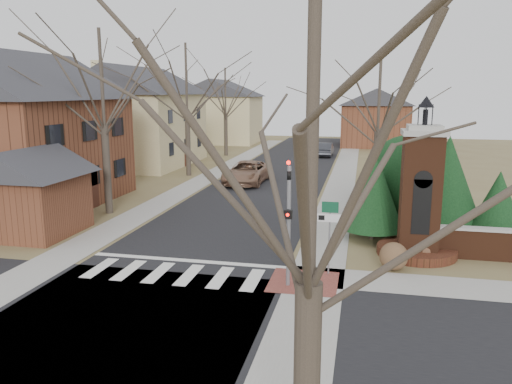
% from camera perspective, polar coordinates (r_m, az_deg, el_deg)
% --- Properties ---
extents(ground, '(120.00, 120.00, 0.00)m').
position_cam_1_polar(ground, '(18.26, -10.31, -10.08)').
color(ground, brown).
rests_on(ground, ground).
extents(main_street, '(8.00, 70.00, 0.01)m').
position_cam_1_polar(main_street, '(38.81, 2.10, 1.57)').
color(main_street, black).
rests_on(main_street, ground).
extents(cross_street, '(120.00, 8.00, 0.01)m').
position_cam_1_polar(cross_street, '(15.77, -14.57, -13.84)').
color(cross_street, black).
rests_on(cross_street, ground).
extents(crosswalk_zone, '(8.00, 2.20, 0.02)m').
position_cam_1_polar(crosswalk_zone, '(18.95, -9.38, -9.21)').
color(crosswalk_zone, silver).
rests_on(crosswalk_zone, ground).
extents(stop_bar, '(8.00, 0.35, 0.02)m').
position_cam_1_polar(stop_bar, '(20.27, -7.83, -7.78)').
color(stop_bar, silver).
rests_on(stop_bar, ground).
extents(sidewalk_right_main, '(2.00, 60.00, 0.02)m').
position_cam_1_polar(sidewalk_right_main, '(38.26, 9.79, 1.27)').
color(sidewalk_right_main, gray).
rests_on(sidewalk_right_main, ground).
extents(sidewalk_left, '(2.00, 60.00, 0.02)m').
position_cam_1_polar(sidewalk_left, '(40.03, -5.26, 1.84)').
color(sidewalk_left, gray).
rests_on(sidewalk_left, ground).
extents(curb_apron, '(2.40, 2.40, 0.02)m').
position_cam_1_polar(curb_apron, '(18.02, 5.45, -10.20)').
color(curb_apron, brown).
rests_on(curb_apron, ground).
extents(traffic_signal_pole, '(0.28, 0.41, 4.50)m').
position_cam_1_polar(traffic_signal_pole, '(16.89, 3.75, -2.48)').
color(traffic_signal_pole, slate).
rests_on(traffic_signal_pole, ground).
extents(sign_post, '(0.90, 0.07, 2.75)m').
position_cam_1_polar(sign_post, '(18.29, 8.40, -3.56)').
color(sign_post, slate).
rests_on(sign_post, ground).
extents(brick_gate_monument, '(3.20, 3.20, 6.47)m').
position_cam_1_polar(brick_gate_monument, '(21.26, 18.18, -1.31)').
color(brick_gate_monument, '#4C2716').
rests_on(brick_gate_monument, ground).
extents(house_brick_left, '(9.80, 11.80, 9.42)m').
position_cam_1_polar(house_brick_left, '(32.39, -25.46, 6.82)').
color(house_brick_left, brown).
rests_on(house_brick_left, ground).
extents(house_stucco_left, '(9.80, 12.80, 9.28)m').
position_cam_1_polar(house_stucco_left, '(47.23, -13.29, 8.63)').
color(house_stucco_left, beige).
rests_on(house_stucco_left, ground).
extents(garage_left, '(4.80, 4.80, 4.29)m').
position_cam_1_polar(garage_left, '(25.61, -24.45, 0.49)').
color(garage_left, brown).
rests_on(garage_left, ground).
extents(house_distant_left, '(10.80, 8.80, 8.53)m').
position_cam_1_polar(house_distant_left, '(66.38, -4.24, 9.32)').
color(house_distant_left, beige).
rests_on(house_distant_left, ground).
extents(house_distant_right, '(8.80, 8.80, 7.30)m').
position_cam_1_polar(house_distant_right, '(63.73, 13.49, 8.42)').
color(house_distant_right, brown).
rests_on(house_distant_right, ground).
extents(evergreen_near, '(2.80, 2.80, 4.10)m').
position_cam_1_polar(evergreen_near, '(23.07, 13.27, 0.27)').
color(evergreen_near, '#473D33').
rests_on(evergreen_near, ground).
extents(evergreen_mid, '(3.40, 3.40, 4.70)m').
position_cam_1_polar(evergreen_mid, '(24.50, 20.99, 1.17)').
color(evergreen_mid, '#473D33').
rests_on(evergreen_mid, ground).
extents(evergreen_far, '(2.40, 2.40, 3.30)m').
position_cam_1_polar(evergreen_far, '(24.06, 25.93, -1.11)').
color(evergreen_far, '#473D33').
rests_on(evergreen_far, ground).
extents(evergreen_mass, '(4.80, 4.80, 4.80)m').
position_cam_1_polar(evergreen_mass, '(25.62, 17.22, 1.38)').
color(evergreen_mass, black).
rests_on(evergreen_mass, ground).
extents(bare_tree_0, '(8.05, 8.05, 11.15)m').
position_cam_1_polar(bare_tree_0, '(28.21, -17.28, 13.07)').
color(bare_tree_0, '#473D33').
rests_on(bare_tree_0, ground).
extents(bare_tree_1, '(8.40, 8.40, 11.64)m').
position_cam_1_polar(bare_tree_1, '(40.08, -7.99, 13.30)').
color(bare_tree_1, '#473D33').
rests_on(bare_tree_1, ground).
extents(bare_tree_2, '(7.35, 7.35, 10.19)m').
position_cam_1_polar(bare_tree_2, '(52.60, -3.53, 11.82)').
color(bare_tree_2, '#473D33').
rests_on(bare_tree_2, ground).
extents(bare_tree_3, '(7.00, 7.00, 9.70)m').
position_cam_1_polar(bare_tree_3, '(31.67, 13.94, 11.18)').
color(bare_tree_3, '#473D33').
rests_on(bare_tree_3, ground).
extents(bare_tree_4, '(6.65, 6.65, 9.21)m').
position_cam_1_polar(bare_tree_4, '(6.69, 6.50, 8.94)').
color(bare_tree_4, '#473D33').
rests_on(bare_tree_4, ground).
extents(pickup_truck, '(2.87, 5.89, 1.61)m').
position_cam_1_polar(pickup_truck, '(36.62, -1.04, 2.25)').
color(pickup_truck, '#87614A').
rests_on(pickup_truck, ground).
extents(distant_car, '(1.51, 4.29, 1.41)m').
position_cam_1_polar(distant_car, '(52.74, 7.91, 4.85)').
color(distant_car, '#313339').
rests_on(distant_car, ground).
extents(dry_shrub_left, '(1.07, 1.07, 1.07)m').
position_cam_1_polar(dry_shrub_left, '(19.67, 15.45, -7.09)').
color(dry_shrub_left, brown).
rests_on(dry_shrub_left, ground).
extents(dry_shrub_right, '(0.77, 0.77, 0.77)m').
position_cam_1_polar(dry_shrub_right, '(21.36, 18.80, -6.23)').
color(dry_shrub_right, brown).
rests_on(dry_shrub_right, ground).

